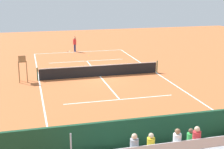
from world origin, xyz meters
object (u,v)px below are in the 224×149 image
object	(u,v)px
tennis_player	(75,43)
tennis_ball_far	(74,58)
tennis_net	(100,71)
courtside_bench	(214,132)
tennis_ball_near	(89,56)
umpire_chair	(22,66)
equipment_bag	(175,146)
tennis_racket	(69,51)

from	to	relation	value
tennis_player	tennis_ball_far	world-z (taller)	tennis_player
tennis_net	courtside_bench	distance (m)	13.53
tennis_ball_near	tennis_ball_far	distance (m)	1.97
courtside_bench	tennis_ball_far	distance (m)	21.19
umpire_chair	tennis_ball_far	world-z (taller)	umpire_chair
tennis_player	tennis_ball_far	xyz separation A→B (m)	(0.68, 3.66, -0.98)
equipment_bag	courtside_bench	bearing A→B (deg)	-176.51
tennis_racket	tennis_net	bearing A→B (deg)	95.15
tennis_player	tennis_racket	bearing A→B (deg)	-27.58
umpire_chair	tennis_racket	world-z (taller)	umpire_chair
tennis_net	tennis_ball_far	size ratio (longest dim) A/B	156.06
umpire_chair	equipment_bag	distance (m)	15.03
tennis_net	tennis_racket	xyz separation A→B (m)	(1.04, -11.54, -0.49)
tennis_ball_near	courtside_bench	bearing A→B (deg)	95.31
tennis_player	tennis_ball_near	size ratio (longest dim) A/B	29.18
umpire_chair	tennis_ball_far	size ratio (longest dim) A/B	32.42
courtside_bench	tennis_ball_far	world-z (taller)	courtside_bench
tennis_racket	tennis_ball_far	size ratio (longest dim) A/B	8.19
tennis_racket	tennis_player	bearing A→B (deg)	152.42
equipment_bag	tennis_ball_near	size ratio (longest dim) A/B	13.64
umpire_chair	tennis_player	distance (m)	12.64
tennis_net	umpire_chair	world-z (taller)	umpire_chair
tennis_player	tennis_racket	size ratio (longest dim) A/B	3.56
equipment_bag	tennis_racket	world-z (taller)	equipment_bag
tennis_net	tennis_ball_near	size ratio (longest dim) A/B	156.06
tennis_net	equipment_bag	bearing A→B (deg)	92.34
tennis_net	umpire_chair	xyz separation A→B (m)	(6.20, 0.02, 0.81)
courtside_bench	tennis_ball_near	xyz separation A→B (m)	(2.02, -21.74, -0.53)
tennis_player	tennis_racket	world-z (taller)	tennis_player
courtside_bench	equipment_bag	xyz separation A→B (m)	(2.10, 0.13, -0.38)
tennis_racket	courtside_bench	bearing A→B (deg)	98.46
tennis_player	equipment_bag	bearing A→B (deg)	92.30
tennis_net	tennis_racket	distance (m)	11.60
equipment_bag	tennis_player	distance (m)	24.66
tennis_ball_far	tennis_ball_near	bearing A→B (deg)	-153.09
tennis_net	tennis_player	bearing A→B (deg)	-87.75
tennis_ball_near	tennis_ball_far	world-z (taller)	same
umpire_chair	tennis_racket	bearing A→B (deg)	-114.04
tennis_net	tennis_racket	bearing A→B (deg)	-84.85
umpire_chair	courtside_bench	world-z (taller)	umpire_chair
courtside_bench	tennis_racket	distance (m)	25.09
tennis_player	umpire_chair	bearing A→B (deg)	62.90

